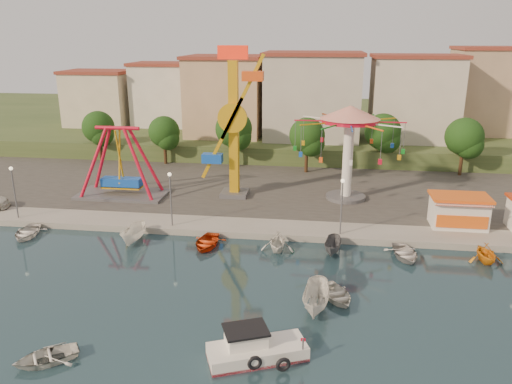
% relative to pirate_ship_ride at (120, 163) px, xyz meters
% --- Properties ---
extents(ground, '(200.00, 200.00, 0.00)m').
position_rel_pirate_ship_ride_xyz_m(ground, '(16.35, -21.26, -4.39)').
color(ground, '#142A38').
rests_on(ground, ground).
extents(quay_deck, '(200.00, 100.00, 0.60)m').
position_rel_pirate_ship_ride_xyz_m(quay_deck, '(16.35, 40.74, -4.09)').
color(quay_deck, '#9E998E').
rests_on(quay_deck, ground).
extents(asphalt_pad, '(90.00, 28.00, 0.01)m').
position_rel_pirate_ship_ride_xyz_m(asphalt_pad, '(16.35, 8.74, -3.79)').
color(asphalt_pad, '#4C4944').
rests_on(asphalt_pad, quay_deck).
extents(hill_terrace, '(200.00, 60.00, 3.00)m').
position_rel_pirate_ship_ride_xyz_m(hill_terrace, '(16.35, 45.74, -2.89)').
color(hill_terrace, '#384C26').
rests_on(hill_terrace, ground).
extents(pirate_ship_ride, '(10.00, 5.00, 8.00)m').
position_rel_pirate_ship_ride_xyz_m(pirate_ship_ride, '(0.00, 0.00, 0.00)').
color(pirate_ship_ride, '#59595E').
rests_on(pirate_ship_ride, quay_deck).
extents(kamikaze_tower, '(5.16, 3.10, 16.50)m').
position_rel_pirate_ship_ride_xyz_m(kamikaze_tower, '(12.92, 1.54, 4.16)').
color(kamikaze_tower, '#59595E').
rests_on(kamikaze_tower, quay_deck).
extents(wave_swinger, '(11.60, 11.60, 10.40)m').
position_rel_pirate_ship_ride_xyz_m(wave_swinger, '(25.20, 2.36, 3.80)').
color(wave_swinger, '#59595E').
rests_on(wave_swinger, quay_deck).
extents(booth_left, '(5.40, 3.78, 3.08)m').
position_rel_pirate_ship_ride_xyz_m(booth_left, '(35.52, -4.77, -2.23)').
color(booth_left, white).
rests_on(booth_left, quay_deck).
extents(lamp_post_0, '(0.14, 0.14, 5.00)m').
position_rel_pirate_ship_ride_xyz_m(lamp_post_0, '(-7.65, -8.26, -1.29)').
color(lamp_post_0, '#59595E').
rests_on(lamp_post_0, quay_deck).
extents(lamp_post_1, '(0.14, 0.14, 5.00)m').
position_rel_pirate_ship_ride_xyz_m(lamp_post_1, '(8.35, -8.26, -1.29)').
color(lamp_post_1, '#59595E').
rests_on(lamp_post_1, quay_deck).
extents(lamp_post_2, '(0.14, 0.14, 5.00)m').
position_rel_pirate_ship_ride_xyz_m(lamp_post_2, '(24.35, -8.26, -1.29)').
color(lamp_post_2, '#59595E').
rests_on(lamp_post_2, quay_deck).
extents(tree_0, '(4.60, 4.60, 7.19)m').
position_rel_pirate_ship_ride_xyz_m(tree_0, '(-9.65, 15.72, 1.08)').
color(tree_0, '#382314').
rests_on(tree_0, quay_deck).
extents(tree_1, '(4.35, 4.35, 6.80)m').
position_rel_pirate_ship_ride_xyz_m(tree_1, '(0.35, 14.98, 0.81)').
color(tree_1, '#382314').
rests_on(tree_1, quay_deck).
extents(tree_2, '(5.02, 5.02, 7.85)m').
position_rel_pirate_ship_ride_xyz_m(tree_2, '(10.35, 14.55, 1.52)').
color(tree_2, '#382314').
rests_on(tree_2, quay_deck).
extents(tree_3, '(4.68, 4.68, 7.32)m').
position_rel_pirate_ship_ride_xyz_m(tree_3, '(20.35, 13.10, 1.16)').
color(tree_3, '#382314').
rests_on(tree_3, quay_deck).
extents(tree_4, '(4.86, 4.86, 7.60)m').
position_rel_pirate_ship_ride_xyz_m(tree_4, '(30.35, 16.09, 1.35)').
color(tree_4, '#382314').
rests_on(tree_4, quay_deck).
extents(tree_5, '(4.83, 4.83, 7.54)m').
position_rel_pirate_ship_ride_xyz_m(tree_5, '(40.35, 14.28, 1.31)').
color(tree_5, '#382314').
rests_on(tree_5, quay_deck).
extents(building_0, '(9.26, 9.53, 11.87)m').
position_rel_pirate_ship_ride_xyz_m(building_0, '(-17.02, 24.80, 4.54)').
color(building_0, beige).
rests_on(building_0, hill_terrace).
extents(building_1, '(12.33, 9.01, 8.63)m').
position_rel_pirate_ship_ride_xyz_m(building_1, '(-4.98, 30.12, 2.92)').
color(building_1, silver).
rests_on(building_1, hill_terrace).
extents(building_2, '(11.95, 9.28, 11.23)m').
position_rel_pirate_ship_ride_xyz_m(building_2, '(8.16, 30.70, 4.22)').
color(building_2, tan).
rests_on(building_2, hill_terrace).
extents(building_3, '(12.59, 10.50, 9.20)m').
position_rel_pirate_ship_ride_xyz_m(building_3, '(21.95, 27.54, 3.20)').
color(building_3, beige).
rests_on(building_3, hill_terrace).
extents(building_4, '(10.75, 9.23, 9.24)m').
position_rel_pirate_ship_ride_xyz_m(building_4, '(35.42, 30.94, 3.22)').
color(building_4, beige).
rests_on(building_4, hill_terrace).
extents(building_5, '(12.77, 10.96, 11.21)m').
position_rel_pirate_ship_ride_xyz_m(building_5, '(48.71, 29.07, 4.21)').
color(building_5, tan).
rests_on(building_5, hill_terrace).
extents(cabin_motorboat, '(6.15, 4.21, 2.02)m').
position_rel_pirate_ship_ride_xyz_m(cabin_motorboat, '(18.98, -26.86, -3.85)').
color(cabin_motorboat, white).
rests_on(cabin_motorboat, ground).
extents(rowboat_a, '(3.90, 4.43, 0.76)m').
position_rel_pirate_ship_ride_xyz_m(rowboat_a, '(23.86, -19.32, -4.01)').
color(rowboat_a, silver).
rests_on(rowboat_a, ground).
extents(rowboat_b, '(4.43, 4.21, 0.75)m').
position_rel_pirate_ship_ride_xyz_m(rowboat_b, '(7.04, -28.89, -4.02)').
color(rowboat_b, silver).
rests_on(rowboat_b, ground).
extents(skiff, '(2.16, 4.81, 1.81)m').
position_rel_pirate_ship_ride_xyz_m(skiff, '(22.45, -21.10, -3.49)').
color(skiff, silver).
rests_on(skiff, ground).
extents(moored_boat_0, '(3.45, 4.42, 0.84)m').
position_rel_pirate_ship_ride_xyz_m(moored_boat_0, '(-4.83, -11.46, -3.98)').
color(moored_boat_0, silver).
rests_on(moored_boat_0, ground).
extents(moored_boat_2, '(1.74, 4.23, 1.61)m').
position_rel_pirate_ship_ride_xyz_m(moored_boat_2, '(5.72, -11.46, -3.59)').
color(moored_boat_2, white).
rests_on(moored_boat_2, ground).
extents(moored_boat_3, '(3.22, 4.31, 0.85)m').
position_rel_pirate_ship_ride_xyz_m(moored_boat_3, '(12.48, -11.46, -3.97)').
color(moored_boat_3, red).
rests_on(moored_boat_3, ground).
extents(moored_boat_4, '(2.93, 3.38, 1.76)m').
position_rel_pirate_ship_ride_xyz_m(moored_boat_4, '(18.86, -11.46, -3.52)').
color(moored_boat_4, silver).
rests_on(moored_boat_4, ground).
extents(moored_boat_5, '(1.82, 3.72, 1.38)m').
position_rel_pirate_ship_ride_xyz_m(moored_boat_5, '(23.66, -11.46, -3.70)').
color(moored_boat_5, '#56565B').
rests_on(moored_boat_5, ground).
extents(moored_boat_6, '(3.53, 4.45, 0.83)m').
position_rel_pirate_ship_ride_xyz_m(moored_boat_6, '(29.73, -11.46, -3.98)').
color(moored_boat_6, beige).
rests_on(moored_boat_6, ground).
extents(moored_boat_7, '(3.11, 3.49, 1.68)m').
position_rel_pirate_ship_ride_xyz_m(moored_boat_7, '(36.26, -11.46, -3.55)').
color(moored_boat_7, orange).
rests_on(moored_boat_7, ground).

